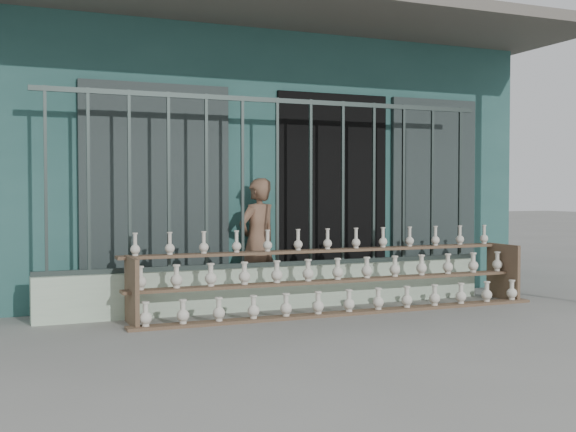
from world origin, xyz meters
name	(u,v)px	position (x,y,z in m)	size (l,w,h in m)	color
ground	(331,330)	(0.00, 0.00, 0.00)	(60.00, 60.00, 0.00)	slate
workshop_building	(202,166)	(0.00, 4.23, 1.62)	(7.40, 6.60, 3.21)	#27524E
parapet_wall	(277,287)	(0.00, 1.30, 0.23)	(5.00, 0.20, 0.45)	#B3CDAF
security_fence	(277,182)	(0.00, 1.30, 1.35)	(5.00, 0.04, 1.80)	#283330
shelf_rack	(338,276)	(0.52, 0.88, 0.36)	(4.50, 0.68, 0.85)	brown
elderly_woman	(258,242)	(-0.12, 1.57, 0.70)	(0.51, 0.34, 1.40)	brown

